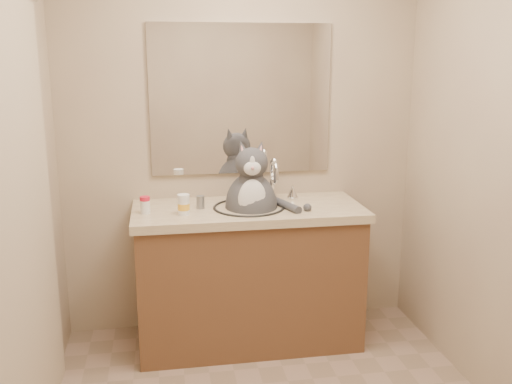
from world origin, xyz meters
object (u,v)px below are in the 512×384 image
(cat, at_px, (252,202))
(pill_bottle_orange, at_px, (184,205))
(grey_canister, at_px, (200,202))
(pill_bottle_redcap, at_px, (145,205))

(cat, height_order, pill_bottle_orange, cat)
(cat, distance_m, grey_canister, 0.30)
(pill_bottle_redcap, xyz_separation_m, pill_bottle_orange, (0.21, -0.06, 0.01))
(pill_bottle_redcap, relative_size, grey_canister, 1.30)
(pill_bottle_redcap, bearing_deg, pill_bottle_orange, -16.03)
(pill_bottle_orange, relative_size, grey_canister, 1.54)
(pill_bottle_orange, bearing_deg, cat, 11.96)
(pill_bottle_redcap, distance_m, grey_canister, 0.32)
(pill_bottle_redcap, bearing_deg, cat, 2.18)
(cat, bearing_deg, pill_bottle_orange, -162.21)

